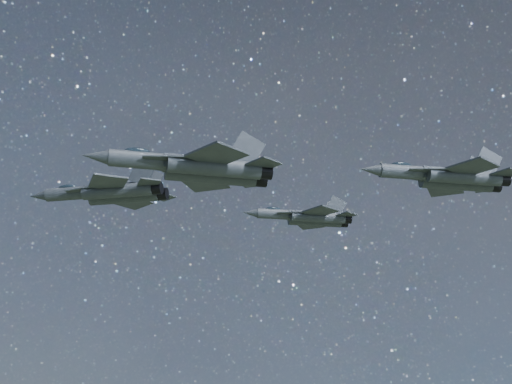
# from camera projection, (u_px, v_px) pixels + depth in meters

# --- Properties ---
(jet_lead) EXTENTS (17.92, 12.81, 4.58)m
(jet_lead) POSITION_uv_depth(u_px,v_px,m) (110.00, 192.00, 85.01)
(jet_lead) COLOR #2F363B
(jet_left) EXTENTS (14.99, 9.96, 3.82)m
(jet_left) POSITION_uv_depth(u_px,v_px,m) (308.00, 217.00, 94.31)
(jet_left) COLOR #2F363B
(jet_right) EXTENTS (17.44, 11.44, 4.49)m
(jet_right) POSITION_uv_depth(u_px,v_px,m) (197.00, 167.00, 64.68)
(jet_right) COLOR #2F363B
(jet_slot) EXTENTS (16.17, 10.70, 4.13)m
(jet_slot) POSITION_uv_depth(u_px,v_px,m) (448.00, 177.00, 72.95)
(jet_slot) COLOR #2F363B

